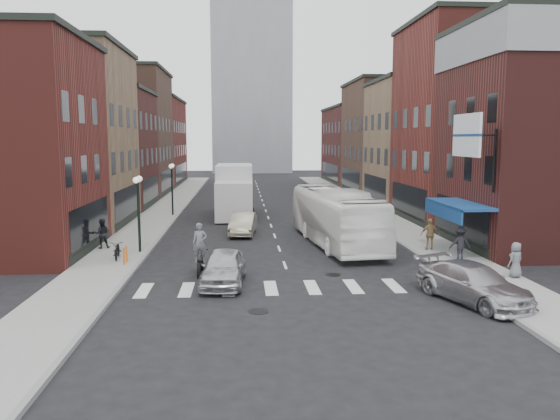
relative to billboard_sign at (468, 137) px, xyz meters
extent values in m
plane|color=black|center=(-8.59, -0.50, -6.13)|extent=(160.00, 160.00, 0.00)
cube|color=gray|center=(-17.09, 21.50, -6.06)|extent=(3.00, 74.00, 0.15)
cube|color=gray|center=(-0.09, 21.50, -6.06)|extent=(3.00, 74.00, 0.15)
cube|color=gray|center=(-15.59, 21.50, -6.13)|extent=(0.20, 74.00, 0.16)
cube|color=gray|center=(-1.59, 21.50, -6.13)|extent=(0.20, 74.00, 0.16)
cube|color=silver|center=(-8.59, -3.50, -6.13)|extent=(12.00, 2.20, 0.01)
cube|color=black|center=(-18.61, 4.00, -4.53)|extent=(0.08, 7.20, 2.20)
cube|color=#916F50|center=(-23.59, 13.50, -0.13)|extent=(10.00, 10.00, 12.00)
cube|color=black|center=(-18.61, 13.50, -4.53)|extent=(0.08, 8.00, 2.20)
cube|color=black|center=(-23.59, 13.50, 6.02)|extent=(10.30, 10.20, 0.30)
cube|color=#481C19|center=(-23.59, 23.50, -1.13)|extent=(10.00, 10.00, 10.00)
cube|color=black|center=(-18.61, 23.50, -4.53)|extent=(0.08, 8.00, 2.20)
cube|color=black|center=(-23.59, 23.50, 4.02)|extent=(10.30, 10.20, 0.30)
cube|color=#533529|center=(-23.59, 34.50, 0.37)|extent=(10.00, 12.00, 13.00)
cube|color=black|center=(-18.61, 34.50, -4.53)|extent=(0.08, 9.60, 2.20)
cube|color=black|center=(-23.59, 34.50, 7.02)|extent=(10.30, 12.20, 0.30)
cube|color=maroon|center=(-23.59, 48.50, -0.63)|extent=(10.00, 16.00, 11.00)
cube|color=black|center=(-18.61, 48.50, -4.53)|extent=(0.08, 12.80, 2.20)
cube|color=black|center=(-23.59, 48.50, 5.02)|extent=(10.30, 16.20, 0.30)
cube|color=#481C19|center=(6.41, 4.00, -0.13)|extent=(10.00, 9.00, 12.00)
cube|color=black|center=(1.43, 4.00, -4.53)|extent=(0.08, 7.20, 2.20)
cube|color=black|center=(6.41, 4.00, 6.02)|extent=(10.30, 9.20, 0.30)
cube|color=maroon|center=(6.41, 13.50, 0.87)|extent=(10.00, 10.00, 14.00)
cube|color=black|center=(1.43, 13.50, -4.53)|extent=(0.08, 8.00, 2.20)
cube|color=black|center=(6.41, 13.50, 8.02)|extent=(10.30, 10.20, 0.30)
cube|color=#916F50|center=(6.41, 23.50, -0.63)|extent=(10.00, 10.00, 11.00)
cube|color=black|center=(1.43, 23.50, -4.53)|extent=(0.08, 8.00, 2.20)
cube|color=black|center=(6.41, 23.50, 5.02)|extent=(10.30, 10.20, 0.30)
cube|color=#533529|center=(6.41, 34.50, -0.13)|extent=(10.00, 12.00, 12.00)
cube|color=black|center=(1.43, 34.50, -4.53)|extent=(0.08, 9.60, 2.20)
cube|color=black|center=(6.41, 34.50, 6.02)|extent=(10.30, 12.20, 0.30)
cube|color=#481C19|center=(6.41, 48.50, -1.13)|extent=(10.00, 16.00, 10.00)
cube|color=black|center=(1.43, 48.50, -4.53)|extent=(0.08, 12.80, 2.20)
cube|color=black|center=(6.41, 48.50, 4.02)|extent=(10.30, 16.20, 0.30)
cube|color=navy|center=(0.51, 2.00, -3.43)|extent=(1.80, 5.00, 0.15)
cube|color=navy|center=(-0.34, 2.00, -3.78)|extent=(0.10, 5.00, 0.70)
cylinder|color=black|center=(1.31, 0.00, -1.13)|extent=(0.12, 0.12, 3.00)
cylinder|color=black|center=(0.61, 0.00, 0.07)|extent=(1.40, 0.08, 0.08)
cube|color=silver|center=(-0.09, 0.00, 0.07)|extent=(0.12, 3.00, 2.00)
cube|color=#9399A0|center=(-8.59, 77.50, 18.87)|extent=(14.00, 14.00, 50.00)
cylinder|color=black|center=(-15.99, 3.50, -4.13)|extent=(0.14, 0.14, 4.00)
cylinder|color=black|center=(-15.99, 3.50, -2.13)|extent=(0.06, 0.90, 0.06)
sphere|color=white|center=(-15.99, 3.05, -2.18)|extent=(0.32, 0.32, 0.32)
sphere|color=white|center=(-15.99, 3.95, -2.18)|extent=(0.32, 0.32, 0.32)
cylinder|color=black|center=(-15.99, 17.50, -4.13)|extent=(0.14, 0.14, 4.00)
cylinder|color=black|center=(-15.99, 17.50, -2.13)|extent=(0.06, 0.90, 0.06)
sphere|color=white|center=(-15.99, 17.05, -2.18)|extent=(0.32, 0.32, 0.32)
sphere|color=white|center=(-15.99, 17.95, -2.18)|extent=(0.32, 0.32, 0.32)
cylinder|color=#D8590C|center=(-16.19, 0.50, -5.58)|extent=(0.08, 0.08, 0.80)
cylinder|color=#D8590C|center=(-16.19, 1.10, -5.58)|extent=(0.08, 0.08, 0.80)
cube|color=silver|center=(-11.18, 14.59, -4.62)|extent=(2.70, 2.93, 2.80)
cube|color=black|center=(-11.18, 14.59, -4.34)|extent=(2.74, 1.58, 1.23)
cube|color=silver|center=(-11.18, 18.84, -3.78)|extent=(2.83, 5.84, 3.25)
cube|color=navy|center=(-11.18, 18.84, -3.78)|extent=(2.86, 2.26, 1.34)
cube|color=black|center=(-11.18, 18.62, -5.63)|extent=(2.51, 7.29, 0.39)
cylinder|color=black|center=(-12.47, 14.81, -5.63)|extent=(0.31, 1.01, 1.01)
cylinder|color=black|center=(-9.90, 14.81, -5.63)|extent=(0.31, 1.01, 1.01)
cylinder|color=black|center=(-12.47, 18.62, -5.63)|extent=(0.31, 1.01, 1.01)
cylinder|color=black|center=(-9.90, 18.62, -5.63)|extent=(0.31, 1.01, 1.01)
cylinder|color=black|center=(-12.47, 20.86, -5.63)|extent=(0.31, 1.01, 1.01)
cylinder|color=black|center=(-9.90, 20.86, -5.63)|extent=(0.31, 1.01, 1.01)
cylinder|color=black|center=(-12.51, -0.17, -5.78)|extent=(0.15, 0.70, 0.70)
cylinder|color=black|center=(-12.51, -1.77, -5.78)|extent=(0.15, 0.70, 0.70)
cube|color=black|center=(-12.51, -0.97, -5.55)|extent=(0.36, 1.29, 0.37)
cube|color=black|center=(-12.51, -0.38, -5.12)|extent=(0.59, 0.11, 0.06)
imported|color=#5B5D62|center=(-12.51, -1.08, -4.67)|extent=(0.67, 0.46, 1.75)
imported|color=white|center=(-5.26, 5.49, -4.53)|extent=(3.90, 11.74, 3.21)
imported|color=silver|center=(-11.42, -2.78, -5.40)|extent=(2.02, 4.39, 1.46)
imported|color=beige|center=(-10.56, 9.07, -5.45)|extent=(1.87, 4.26, 1.36)
imported|color=#BCBBC1|center=(-2.09, -5.94, -5.42)|extent=(3.60, 5.29, 1.42)
imported|color=black|center=(-16.78, 1.85, -5.53)|extent=(0.80, 1.78, 0.91)
imported|color=black|center=(-18.19, 4.57, -5.18)|extent=(0.87, 0.63, 1.61)
imported|color=black|center=(-0.01, 0.39, -5.16)|extent=(1.07, 0.53, 1.65)
imported|color=#95784C|center=(-0.64, 2.83, -5.14)|extent=(1.05, 0.62, 1.69)
imported|color=slate|center=(1.01, -3.08, -5.22)|extent=(0.88, 0.75, 1.52)
camera|label=1|loc=(-10.66, -25.07, -0.09)|focal=35.00mm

